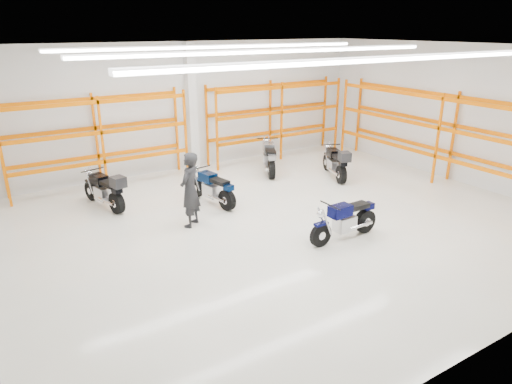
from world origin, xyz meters
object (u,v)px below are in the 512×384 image
motorcycle_back_d (336,163)px  structural_column (192,107)px  motorcycle_back_a (106,191)px  motorcycle_main (347,220)px  motorcycle_back_c (269,158)px  standing_man (190,190)px  motorcycle_back_b (213,189)px

motorcycle_back_d → structural_column: (-3.64, 3.73, 1.70)m
motorcycle_back_a → motorcycle_main: bearing=-48.6°
motorcycle_back_c → standing_man: size_ratio=1.07×
motorcycle_back_a → motorcycle_back_b: bearing=-25.6°
motorcycle_back_d → standing_man: size_ratio=1.07×
motorcycle_main → motorcycle_back_d: motorcycle_back_d is taller
motorcycle_main → standing_man: bearing=137.2°
motorcycle_back_b → motorcycle_back_d: motorcycle_back_d is taller
structural_column → motorcycle_back_c: bearing=-43.7°
motorcycle_main → motorcycle_back_d: (2.94, 3.78, 0.07)m
motorcycle_back_c → standing_man: standing_man is taller
motorcycle_main → motorcycle_back_c: (1.35, 5.55, 0.05)m
motorcycle_back_a → standing_man: (1.58, -2.40, 0.46)m
motorcycle_main → standing_man: standing_man is taller
motorcycle_main → structural_column: size_ratio=0.46×
motorcycle_back_a → motorcycle_back_d: motorcycle_back_d is taller
motorcycle_back_d → standing_man: 6.00m
motorcycle_back_a → motorcycle_back_d: (7.47, -1.35, 0.01)m
motorcycle_back_d → structural_column: 5.48m
motorcycle_main → structural_column: bearing=95.3°
motorcycle_back_b → motorcycle_back_d: (4.70, -0.03, 0.07)m
motorcycle_back_c → structural_column: size_ratio=0.47×
motorcycle_back_a → motorcycle_back_c: size_ratio=1.02×
structural_column → motorcycle_back_d: bearing=-45.7°
motorcycle_back_b → motorcycle_back_a: bearing=154.4°
motorcycle_back_a → standing_man: size_ratio=1.09×
motorcycle_back_b → structural_column: (1.06, 3.69, 1.77)m
standing_man → structural_column: size_ratio=0.44×
motorcycle_main → standing_man: 4.06m
motorcycle_back_d → structural_column: size_ratio=0.47×
motorcycle_back_b → motorcycle_main: bearing=-65.1°
motorcycle_back_b → standing_man: bearing=-137.9°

